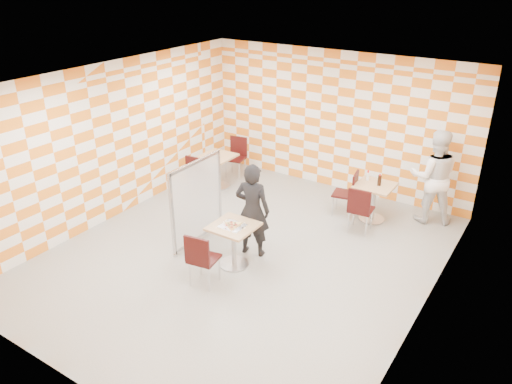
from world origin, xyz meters
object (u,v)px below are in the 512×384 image
sport_bottle (368,176)px  soda_bottle (379,180)px  man_white (433,177)px  main_table (234,238)px  second_table (374,196)px  chair_second_side (349,190)px  chair_main_front (201,256)px  partition (197,201)px  man_dark (252,210)px  chair_empty_near (198,172)px  chair_empty_far (237,153)px  chair_second_front (360,207)px  empty_table (218,166)px

sport_bottle → soda_bottle: (0.28, -0.12, 0.01)m
man_white → soda_bottle: size_ratio=8.03×
main_table → second_table: bearing=64.4°
chair_second_side → chair_main_front: bearing=-104.9°
partition → sport_bottle: (2.13, 2.61, 0.05)m
sport_bottle → soda_bottle: 0.30m
sport_bottle → soda_bottle: bearing=-22.8°
chair_second_side → main_table: bearing=-107.5°
man_dark → chair_empty_near: bearing=-43.0°
chair_empty_far → man_dark: bearing=-50.6°
chair_empty_near → soda_bottle: 3.78m
chair_second_front → man_dark: size_ratio=0.56×
man_white → sport_bottle: (-1.12, -0.45, -0.09)m
soda_bottle → chair_second_front: bearing=-97.7°
empty_table → man_dark: man_dark is taller
empty_table → chair_second_side: chair_second_side is taller
chair_second_front → man_white: size_ratio=0.50×
main_table → empty_table: (-2.14, 2.41, 0.00)m
main_table → second_table: same height
second_table → partition: 3.42m
second_table → soda_bottle: 0.35m
chair_empty_near → soda_bottle: bearing=15.4°
empty_table → chair_empty_near: bearing=-97.7°
empty_table → man_dark: bearing=-41.3°
chair_main_front → man_white: man_white is taller
main_table → second_table: size_ratio=1.00×
main_table → chair_empty_far: 3.86m
chair_empty_near → partition: (1.22, -1.50, 0.25)m
partition → man_dark: man_dark is taller
man_dark → partition: bearing=-3.1°
empty_table → chair_empty_far: bearing=92.3°
main_table → chair_empty_near: size_ratio=0.81×
man_dark → man_white: size_ratio=0.90×
empty_table → sport_bottle: size_ratio=3.75×
man_white → chair_empty_near: bearing=-4.3°
main_table → sport_bottle: 3.15m
man_white → soda_bottle: 1.02m
second_table → partition: (-2.34, -2.48, 0.28)m
chair_empty_far → sport_bottle: bearing=-4.7°
partition → man_white: 4.47m
chair_empty_near → man_white: man_white is taller
second_table → man_dark: 2.66m
chair_second_front → man_white: (0.93, 1.24, 0.38)m
sport_bottle → chair_empty_far: bearing=175.3°
chair_second_front → chair_empty_far: 3.65m
chair_second_side → chair_empty_far: (-3.03, 0.49, 0.00)m
empty_table → chair_second_side: size_ratio=0.81×
chair_second_front → main_table: bearing=-121.6°
sport_bottle → man_dark: bearing=-114.0°
chair_main_front → partition: partition is taller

